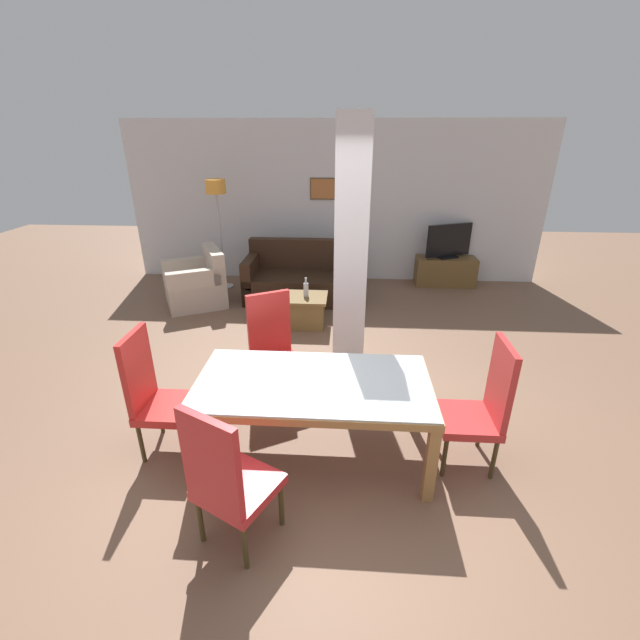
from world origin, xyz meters
name	(u,v)px	position (x,y,z in m)	size (l,w,h in m)	color
ground_plane	(314,453)	(0.00, 0.00, 0.00)	(18.00, 18.00, 0.00)	brown
back_wall	(335,203)	(0.00, 4.75, 1.35)	(7.20, 0.09, 2.70)	silver
divider_pillar	(351,252)	(0.28, 1.54, 1.35)	(0.34, 0.39, 2.70)	silver
dining_table	(313,395)	(0.00, 0.00, 0.59)	(1.87, 0.97, 0.72)	#A37440
dining_chair_far_left	(274,346)	(-0.47, 0.87, 0.56)	(0.62, 0.62, 1.09)	red
dining_chair_head_left	(155,392)	(-1.30, 0.00, 0.56)	(0.46, 0.46, 1.09)	red
dining_chair_head_right	(482,405)	(1.33, 0.00, 0.56)	(0.46, 0.46, 1.09)	red
dining_chair_near_left	(227,479)	(-0.46, -0.90, 0.56)	(0.62, 0.62, 1.09)	red
sofa	(302,280)	(-0.48, 3.68, 0.30)	(1.77, 0.90, 0.90)	black
armchair	(198,285)	(-2.08, 3.32, 0.30)	(1.15, 1.16, 0.86)	#C0AE9C
coffee_table	(303,310)	(-0.36, 2.61, 0.22)	(0.68, 0.53, 0.43)	brown
bottle	(306,289)	(-0.31, 2.62, 0.53)	(0.07, 0.07, 0.27)	#B2B7BC
tv_stand	(445,271)	(1.97, 4.47, 0.25)	(1.02, 0.40, 0.49)	brown
tv_screen	(449,242)	(1.97, 4.47, 0.78)	(0.80, 0.38, 0.58)	black
floor_lamp	(217,198)	(-1.88, 4.10, 1.52)	(0.32, 0.32, 1.81)	#B7B7BC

